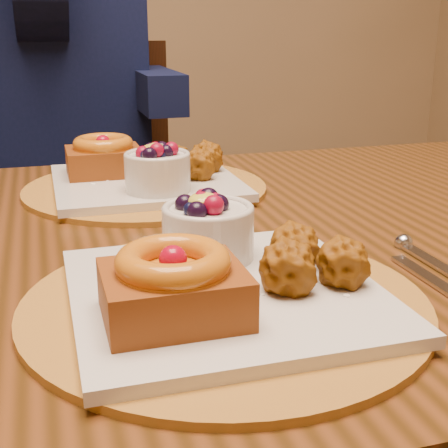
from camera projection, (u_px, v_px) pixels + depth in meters
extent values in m
cube|color=#341F09|center=(176.00, 249.00, 0.79)|extent=(1.60, 0.90, 0.04)
cylinder|color=brown|center=(225.00, 303.00, 0.58)|extent=(0.38, 0.38, 0.01)
cube|color=beige|center=(225.00, 293.00, 0.58)|extent=(0.28, 0.28, 0.01)
cube|color=#532A07|center=(174.00, 294.00, 0.51)|extent=(0.12, 0.09, 0.04)
torus|color=#A75C0A|center=(173.00, 262.00, 0.50)|extent=(0.09, 0.09, 0.02)
sphere|color=maroon|center=(173.00, 259.00, 0.50)|extent=(0.02, 0.02, 0.02)
sphere|color=#834A09|center=(294.00, 248.00, 0.62)|extent=(0.05, 0.05, 0.05)
sphere|color=#834A09|center=(287.00, 269.00, 0.56)|extent=(0.05, 0.05, 0.05)
sphere|color=#834A09|center=(342.00, 263.00, 0.58)|extent=(0.05, 0.05, 0.05)
cylinder|color=beige|center=(208.00, 233.00, 0.64)|extent=(0.09, 0.09, 0.05)
torus|color=beige|center=(208.00, 209.00, 0.64)|extent=(0.09, 0.09, 0.01)
ellipsoid|color=gold|center=(204.00, 201.00, 0.63)|extent=(0.03, 0.03, 0.02)
cylinder|color=brown|center=(146.00, 188.00, 0.98)|extent=(0.38, 0.38, 0.01)
cube|color=beige|center=(146.00, 182.00, 0.98)|extent=(0.28, 0.28, 0.01)
cube|color=#532A07|center=(104.00, 161.00, 1.00)|extent=(0.12, 0.10, 0.04)
torus|color=#A75C0A|center=(103.00, 144.00, 0.99)|extent=(0.10, 0.10, 0.02)
sphere|color=maroon|center=(103.00, 142.00, 0.99)|extent=(0.02, 0.02, 0.02)
sphere|color=#834A09|center=(198.00, 166.00, 0.97)|extent=(0.05, 0.05, 0.05)
sphere|color=#834A09|center=(174.00, 160.00, 1.01)|extent=(0.05, 0.05, 0.05)
sphere|color=#834A09|center=(207.00, 158.00, 1.02)|extent=(0.05, 0.05, 0.05)
cylinder|color=beige|center=(158.00, 173.00, 0.90)|extent=(0.10, 0.10, 0.05)
torus|color=beige|center=(157.00, 155.00, 0.89)|extent=(0.10, 0.10, 0.01)
ellipsoid|color=gold|center=(154.00, 149.00, 0.89)|extent=(0.03, 0.03, 0.02)
cube|color=#B2B2B7|center=(444.00, 278.00, 0.64)|extent=(0.06, 0.17, 0.00)
cube|color=black|center=(86.00, 235.00, 1.64)|extent=(0.53, 0.53, 0.04)
cylinder|color=black|center=(2.00, 362.00, 1.50)|extent=(0.04, 0.04, 0.45)
cylinder|color=black|center=(168.00, 351.00, 1.55)|extent=(0.04, 0.04, 0.45)
cylinder|color=black|center=(29.00, 294.00, 1.88)|extent=(0.04, 0.04, 0.45)
cylinder|color=black|center=(162.00, 287.00, 1.93)|extent=(0.04, 0.04, 0.45)
cube|color=black|center=(86.00, 130.00, 1.76)|extent=(0.46, 0.10, 0.49)
cube|color=black|center=(46.00, 78.00, 1.50)|extent=(0.46, 0.24, 0.66)
cube|color=black|center=(155.00, 89.00, 1.46)|extent=(0.09, 0.33, 0.09)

